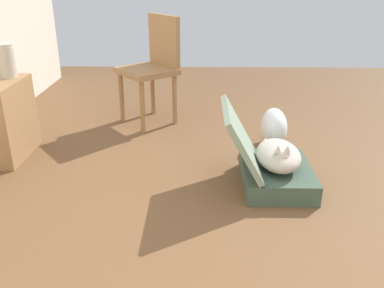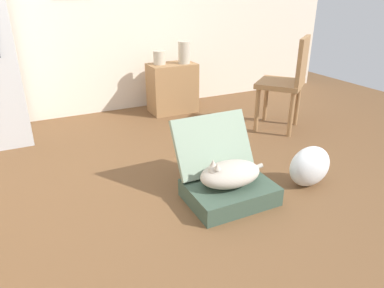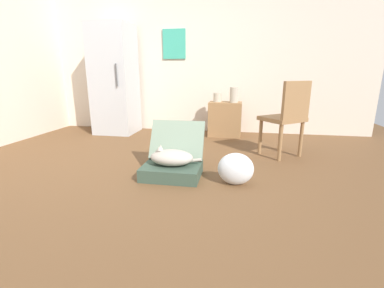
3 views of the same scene
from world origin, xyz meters
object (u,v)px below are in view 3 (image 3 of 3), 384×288
(vase_tall, at_px, (218,97))
(vase_short, at_px, (234,95))
(cat, at_px, (171,157))
(plastic_bag_white, at_px, (236,169))
(side_table, at_px, (225,119))
(refrigerator, at_px, (115,80))
(chair, at_px, (287,116))
(suitcase_base, at_px, (172,171))

(vase_tall, distance_m, vase_short, 0.29)
(cat, xyz_separation_m, plastic_bag_white, (0.65, -0.08, -0.05))
(cat, relative_size, plastic_bag_white, 1.53)
(side_table, relative_size, vase_tall, 3.82)
(cat, bearing_deg, refrigerator, 127.70)
(cat, relative_size, vase_short, 2.10)
(vase_short, height_order, chair, chair)
(cat, distance_m, chair, 1.57)
(cat, xyz_separation_m, refrigerator, (-1.49, 1.92, 0.70))
(vase_tall, xyz_separation_m, chair, (0.95, -1.08, -0.12))
(cat, bearing_deg, suitcase_base, -4.67)
(vase_short, bearing_deg, cat, -106.17)
(cat, distance_m, vase_tall, 2.08)
(vase_short, bearing_deg, refrigerator, -179.87)
(refrigerator, bearing_deg, vase_short, 0.13)
(plastic_bag_white, xyz_separation_m, refrigerator, (-2.13, 2.00, 0.76))
(side_table, distance_m, vase_tall, 0.39)
(plastic_bag_white, distance_m, side_table, 2.07)
(refrigerator, xyz_separation_m, chair, (2.72, -1.00, -0.39))
(cat, bearing_deg, chair, 36.87)
(chair, bearing_deg, cat, -2.14)
(refrigerator, bearing_deg, suitcase_base, -52.21)
(cat, height_order, plastic_bag_white, cat)
(refrigerator, height_order, vase_short, refrigerator)
(suitcase_base, height_order, cat, cat)
(plastic_bag_white, distance_m, chair, 1.22)
(vase_short, bearing_deg, vase_tall, 163.20)
(plastic_bag_white, relative_size, chair, 0.36)
(cat, bearing_deg, vase_tall, 81.84)
(plastic_bag_white, relative_size, vase_tall, 2.27)
(plastic_bag_white, distance_m, vase_tall, 2.17)
(cat, height_order, side_table, side_table)
(vase_tall, bearing_deg, cat, -98.16)
(refrigerator, xyz_separation_m, vase_tall, (1.77, 0.09, -0.27))
(plastic_bag_white, bearing_deg, side_table, 96.19)
(side_table, xyz_separation_m, vase_short, (0.14, -0.05, 0.41))
(chair, bearing_deg, suitcase_base, -2.02)
(vase_tall, bearing_deg, side_table, -14.98)
(chair, bearing_deg, plastic_bag_white, 20.63)
(side_table, height_order, vase_tall, vase_tall)
(plastic_bag_white, height_order, chair, chair)
(plastic_bag_white, bearing_deg, suitcase_base, 173.12)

